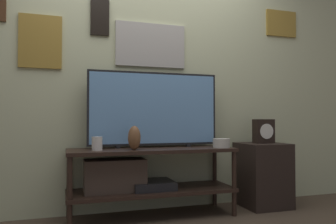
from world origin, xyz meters
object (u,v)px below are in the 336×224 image
mantel_clock (264,131)px  television (154,109)px  vase_wide_bowl (221,143)px  vase_urn_stoneware (134,138)px  candle_jar (97,144)px

mantel_clock → television: bearing=175.7°
television → vase_wide_bowl: bearing=-20.5°
vase_urn_stoneware → vase_wide_bowl: vase_urn_stoneware is taller
vase_wide_bowl → mantel_clock: mantel_clock is taller
candle_jar → mantel_clock: (1.61, 0.07, 0.08)m
television → vase_wide_bowl: television is taller
television → vase_urn_stoneware: 0.39m
vase_wide_bowl → candle_jar: candle_jar is taller
television → candle_jar: bearing=-163.7°
television → candle_jar: size_ratio=10.68×
candle_jar → vase_wide_bowl: bearing=-3.0°
vase_wide_bowl → mantel_clock: (0.52, 0.13, 0.10)m
television → vase_urn_stoneware: bearing=-139.3°
vase_urn_stoneware → vase_wide_bowl: (0.79, -0.02, -0.06)m
television → vase_urn_stoneware: size_ratio=6.00×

